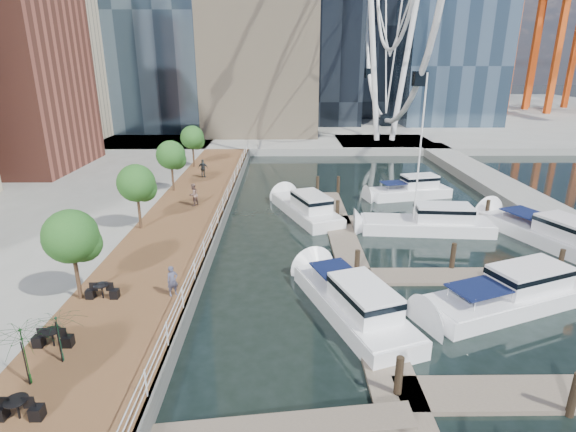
{
  "coord_description": "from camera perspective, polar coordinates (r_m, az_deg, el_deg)",
  "views": [
    {
      "loc": [
        -1.3,
        -15.91,
        12.06
      ],
      "look_at": [
        -1.02,
        10.7,
        3.0
      ],
      "focal_mm": 28.0,
      "sensor_mm": 36.0,
      "label": 1
    }
  ],
  "objects": [
    {
      "name": "pedestrian_far",
      "position": [
        46.83,
        -10.72,
        5.98
      ],
      "size": [
        1.16,
        0.66,
        1.85
      ],
      "primitive_type": "imported",
      "rotation": [
        0.0,
        0.0,
        2.94
      ],
      "color": "#323A3E",
      "rests_on": "boardwalk"
    },
    {
      "name": "boardwalk",
      "position": [
        33.89,
        -13.7,
        -1.7
      ],
      "size": [
        6.0,
        60.0,
        1.0
      ],
      "primitive_type": "cube",
      "color": "brown",
      "rests_on": "ground"
    },
    {
      "name": "street_trees",
      "position": [
        32.52,
        -18.72,
        3.97
      ],
      "size": [
        2.6,
        42.6,
        4.6
      ],
      "color": "#3F2B1C",
      "rests_on": "ground"
    },
    {
      "name": "ground",
      "position": [
        20.01,
        3.42,
        -18.3
      ],
      "size": [
        520.0,
        520.0,
        0.0
      ],
      "primitive_type": "plane",
      "color": "black",
      "rests_on": "ground"
    },
    {
      "name": "railing",
      "position": [
        33.01,
        -8.93,
        -0.05
      ],
      "size": [
        0.1,
        60.0,
        1.05
      ],
      "primitive_type": null,
      "color": "white",
      "rests_on": "boardwalk"
    },
    {
      "name": "floating_docks",
      "position": [
        29.84,
        17.61,
        -4.95
      ],
      "size": [
        16.0,
        34.0,
        2.6
      ],
      "color": "#6D6051",
      "rests_on": "ground"
    },
    {
      "name": "pedestrian_near",
      "position": [
        23.32,
        -14.46,
        -7.99
      ],
      "size": [
        0.69,
        0.63,
        1.57
      ],
      "primitive_type": "imported",
      "rotation": [
        0.0,
        0.0,
        0.6
      ],
      "color": "#43445A",
      "rests_on": "boardwalk"
    },
    {
      "name": "pedestrian_mid",
      "position": [
        37.39,
        -11.95,
        2.67
      ],
      "size": [
        1.05,
        1.13,
        1.86
      ],
      "primitive_type": "imported",
      "rotation": [
        0.0,
        0.0,
        -2.08
      ],
      "color": "#83635A",
      "rests_on": "boardwalk"
    },
    {
      "name": "seawall",
      "position": [
        33.34,
        -8.67,
        -1.71
      ],
      "size": [
        0.25,
        60.0,
        1.0
      ],
      "primitive_type": "cube",
      "color": "#595954",
      "rests_on": "ground"
    },
    {
      "name": "breakwater",
      "position": [
        43.33,
        28.88,
        0.93
      ],
      "size": [
        4.0,
        60.0,
        1.0
      ],
      "primitive_type": "cube",
      "color": "gray",
      "rests_on": "ground"
    },
    {
      "name": "yacht_foreground",
      "position": [
        26.52,
        26.09,
        -10.35
      ],
      "size": [
        10.88,
        6.51,
        2.15
      ],
      "primitive_type": null,
      "rotation": [
        0.0,
        0.0,
        1.95
      ],
      "color": "white",
      "rests_on": "ground"
    },
    {
      "name": "land_far",
      "position": [
        118.49,
        0.04,
        13.21
      ],
      "size": [
        200.0,
        114.0,
        1.0
      ],
      "primitive_type": "cube",
      "color": "gray",
      "rests_on": "ground"
    },
    {
      "name": "moored_yachts",
      "position": [
        33.39,
        17.56,
        -3.3
      ],
      "size": [
        23.83,
        37.16,
        11.5
      ],
      "color": "white",
      "rests_on": "ground"
    },
    {
      "name": "cafe_tables",
      "position": [
        19.77,
        -29.22,
        -16.66
      ],
      "size": [
        2.5,
        13.7,
        0.74
      ],
      "color": "black",
      "rests_on": "ground"
    },
    {
      "name": "pier",
      "position": [
        70.57,
        12.08,
        8.97
      ],
      "size": [
        14.0,
        12.0,
        1.0
      ],
      "primitive_type": "cube",
      "color": "gray",
      "rests_on": "ground"
    }
  ]
}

